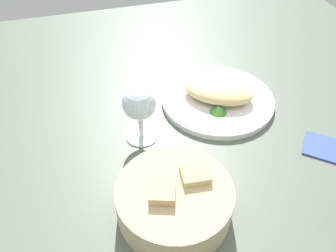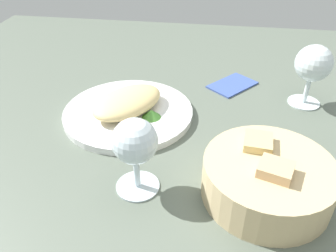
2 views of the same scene
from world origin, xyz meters
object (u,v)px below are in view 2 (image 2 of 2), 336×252
object	(u,v)px
wine_glass_near	(135,146)
folded_napkin	(232,84)
plate	(128,113)
wine_glass_far	(313,66)
bread_basket	(267,178)

from	to	relation	value
wine_glass_near	folded_napkin	bearing A→B (deg)	157.68
plate	wine_glass_near	xyz separation A→B (cm)	(19.71, 6.38, 7.47)
wine_glass_near	folded_napkin	distance (cm)	39.72
wine_glass_near	wine_glass_far	world-z (taller)	wine_glass_far
wine_glass_far	folded_napkin	bearing A→B (deg)	-110.79
wine_glass_far	bread_basket	bearing A→B (deg)	-20.43
folded_napkin	bread_basket	bearing A→B (deg)	-132.10
plate	wine_glass_near	bearing A→B (deg)	17.95
plate	wine_glass_near	world-z (taller)	wine_glass_near
wine_glass_near	wine_glass_far	size ratio (longest dim) A/B	0.94
bread_basket	wine_glass_far	xyz separation A→B (cm)	(-28.84, 10.75, 5.52)
plate	wine_glass_near	size ratio (longest dim) A/B	2.13
bread_basket	wine_glass_near	xyz separation A→B (cm)	(1.39, -19.33, 4.94)
bread_basket	wine_glass_near	size ratio (longest dim) A/B	1.56
plate	bread_basket	distance (cm)	31.68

